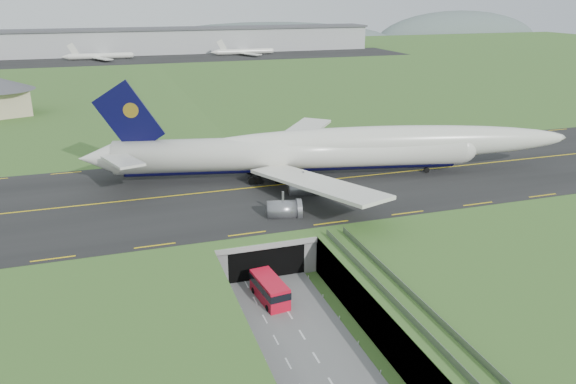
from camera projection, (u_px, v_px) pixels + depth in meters
name	position (u px, v px, depth m)	size (l,w,h in m)	color
ground	(283.00, 305.00, 78.62)	(900.00, 900.00, 0.00)	#3C6327
airfield_deck	(283.00, 286.00, 77.62)	(800.00, 800.00, 6.00)	gray
trench_road	(301.00, 333.00, 71.87)	(12.00, 75.00, 0.20)	slate
taxiway	(230.00, 190.00, 106.16)	(800.00, 44.00, 0.18)	black
tunnel_portal	(252.00, 237.00, 92.49)	(17.00, 22.30, 6.00)	gray
guideway	(428.00, 332.00, 62.96)	(3.00, 53.00, 7.05)	#A8A8A3
jumbo_jet	(328.00, 150.00, 112.47)	(98.29, 61.71, 20.86)	silver
shuttle_tram	(270.00, 289.00, 79.14)	(3.94, 8.41, 3.30)	red
cargo_terminal	(134.00, 41.00, 342.19)	(320.00, 67.00, 15.60)	#B2B2B2
distant_hills	(203.00, 49.00, 484.11)	(700.00, 91.00, 60.00)	slate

